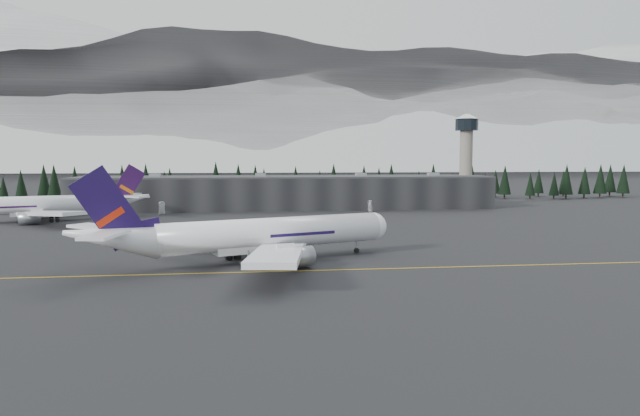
{
  "coord_description": "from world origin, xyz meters",
  "views": [
    {
      "loc": [
        -15.38,
        -99.14,
        19.41
      ],
      "look_at": [
        0.0,
        20.0,
        9.0
      ],
      "focal_mm": 32.0,
      "sensor_mm": 36.0,
      "label": 1
    }
  ],
  "objects": [
    {
      "name": "ground",
      "position": [
        0.0,
        0.0,
        0.0
      ],
      "size": [
        1400.0,
        1400.0,
        0.0
      ],
      "primitive_type": "plane",
      "color": "black",
      "rests_on": "ground"
    },
    {
      "name": "taxiline",
      "position": [
        0.0,
        -2.0,
        0.01
      ],
      "size": [
        400.0,
        0.4,
        0.02
      ],
      "primitive_type": "cube",
      "color": "gold",
      "rests_on": "ground"
    },
    {
      "name": "terminal",
      "position": [
        0.0,
        125.0,
        6.3
      ],
      "size": [
        160.0,
        30.0,
        12.6
      ],
      "color": "black",
      "rests_on": "ground"
    },
    {
      "name": "control_tower",
      "position": [
        75.0,
        128.0,
        23.41
      ],
      "size": [
        10.0,
        10.0,
        37.7
      ],
      "color": "gray",
      "rests_on": "ground"
    },
    {
      "name": "treeline",
      "position": [
        0.0,
        162.0,
        7.5
      ],
      "size": [
        360.0,
        20.0,
        15.0
      ],
      "primitive_type": "cube",
      "color": "black",
      "rests_on": "ground"
    },
    {
      "name": "mountain_ridge",
      "position": [
        0.0,
        1000.0,
        0.0
      ],
      "size": [
        4400.0,
        900.0,
        420.0
      ],
      "primitive_type": null,
      "color": "white",
      "rests_on": "ground"
    },
    {
      "name": "jet_main",
      "position": [
        -15.48,
        6.91,
        5.18
      ],
      "size": [
        60.5,
        54.17,
        18.38
      ],
      "rotation": [
        0.0,
        0.0,
        0.35
      ],
      "color": "white",
      "rests_on": "ground"
    },
    {
      "name": "jet_parked",
      "position": [
        -76.44,
        87.08,
        5.0
      ],
      "size": [
        58.77,
        52.99,
        17.74
      ],
      "rotation": [
        0.0,
        0.0,
        3.46
      ],
      "color": "silver",
      "rests_on": "ground"
    },
    {
      "name": "gse_vehicle_a",
      "position": [
        -44.78,
        103.81,
        0.64
      ],
      "size": [
        3.26,
        5.0,
        1.28
      ],
      "primitive_type": "imported",
      "rotation": [
        0.0,
        0.0,
        0.27
      ],
      "color": "white",
      "rests_on": "ground"
    },
    {
      "name": "gse_vehicle_b",
      "position": [
        29.33,
        102.91,
        0.75
      ],
      "size": [
        4.61,
        3.92,
        1.49
      ],
      "primitive_type": "imported",
      "rotation": [
        0.0,
        0.0,
        -0.97
      ],
      "color": "#BABABC",
      "rests_on": "ground"
    }
  ]
}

